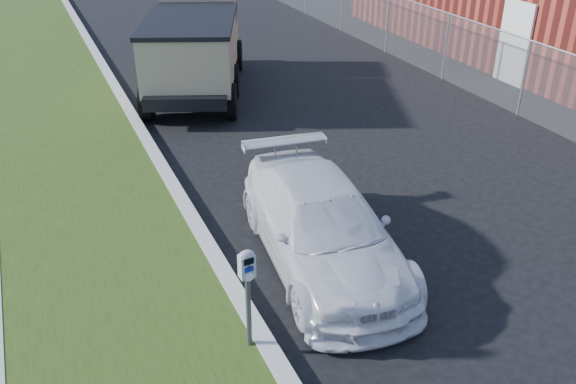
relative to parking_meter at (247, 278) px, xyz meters
name	(u,v)px	position (x,y,z in m)	size (l,w,h in m)	color
ground	(397,260)	(2.79, 0.96, -1.14)	(120.00, 120.00, 0.00)	black
streetside	(3,272)	(-2.78, 2.96, -1.07)	(6.12, 50.00, 0.15)	gray
chainlink_fence	(448,34)	(8.79, 7.96, 0.12)	(0.06, 30.06, 30.00)	slate
parking_meter	(247,278)	(0.00, 0.00, 0.00)	(0.20, 0.15, 1.39)	#3F4247
white_wagon	(321,225)	(1.70, 1.44, -0.52)	(1.75, 4.30, 1.25)	silver
dump_truck	(196,43)	(2.29, 9.98, 0.09)	(3.94, 5.90, 2.18)	black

